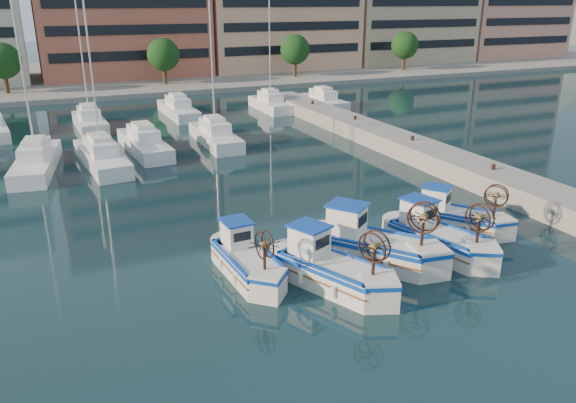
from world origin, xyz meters
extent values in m
plane|color=#17373C|center=(0.00, 0.00, 0.00)|extent=(300.00, 300.00, 0.00)
cube|color=gray|center=(13.00, 8.00, 0.60)|extent=(3.00, 60.00, 1.20)
cube|color=gray|center=(0.00, 67.00, 0.30)|extent=(180.00, 40.00, 0.60)
cylinder|color=#3F2B19|center=(-14.00, 53.50, 1.50)|extent=(0.50, 0.50, 3.00)
sphere|color=#194518|center=(-14.00, 53.50, 4.20)|extent=(4.00, 4.00, 4.00)
cylinder|color=#3F2B19|center=(4.00, 53.50, 1.50)|extent=(0.50, 0.50, 3.00)
sphere|color=#194518|center=(4.00, 53.50, 4.20)|extent=(4.00, 4.00, 4.00)
cylinder|color=#3F2B19|center=(22.00, 53.50, 1.50)|extent=(0.50, 0.50, 3.00)
sphere|color=#194518|center=(22.00, 53.50, 4.20)|extent=(4.00, 4.00, 4.00)
cylinder|color=#3F2B19|center=(40.00, 53.50, 1.50)|extent=(0.50, 0.50, 3.00)
sphere|color=#194518|center=(40.00, 53.50, 4.20)|extent=(4.00, 4.00, 4.00)
cone|color=slate|center=(140.00, 110.00, 0.00)|extent=(160.00, 160.00, 50.00)
cube|color=white|center=(-11.70, 21.21, 0.50)|extent=(3.56, 9.27, 1.00)
cylinder|color=silver|center=(-11.70, 21.21, 6.00)|extent=(0.12, 0.12, 11.00)
cube|color=white|center=(-7.65, 20.62, 0.50)|extent=(2.94, 9.00, 1.00)
cylinder|color=silver|center=(-7.65, 20.62, 6.00)|extent=(0.12, 0.12, 11.00)
cube|color=white|center=(-4.30, 23.15, 0.50)|extent=(2.69, 8.74, 1.00)
cube|color=white|center=(1.22, 23.37, 0.50)|extent=(2.38, 8.36, 1.00)
cylinder|color=silver|center=(1.22, 23.37, 6.00)|extent=(0.12, 0.12, 11.00)
cube|color=white|center=(-7.14, 33.11, 0.50)|extent=(2.41, 7.62, 1.00)
cylinder|color=silver|center=(-7.14, 33.11, 6.00)|extent=(0.12, 0.12, 11.00)
cube|color=white|center=(1.26, 35.47, 0.50)|extent=(2.26, 8.77, 1.00)
cube|color=white|center=(10.53, 34.64, 0.50)|extent=(2.30, 7.28, 1.00)
cylinder|color=silver|center=(10.53, 34.64, 6.00)|extent=(0.12, 0.12, 11.00)
cube|color=white|center=(16.14, 33.81, 0.50)|extent=(2.41, 7.43, 1.00)
cube|color=silver|center=(-4.21, 1.35, 0.49)|extent=(1.86, 3.97, 0.97)
cube|color=#0D3CAA|center=(-4.21, 1.35, 0.86)|extent=(1.92, 4.09, 0.15)
cube|color=blue|center=(-4.21, 1.35, 0.80)|extent=(1.48, 3.57, 0.06)
cube|color=white|center=(-4.27, 2.46, 1.48)|extent=(1.08, 1.26, 1.02)
cube|color=#0D3CAA|center=(-4.27, 2.46, 2.04)|extent=(1.23, 1.40, 0.07)
cylinder|color=#331E14|center=(-4.13, -0.32, 1.51)|extent=(0.11, 0.11, 1.08)
cylinder|color=brown|center=(-4.13, -0.32, 2.09)|extent=(0.31, 0.27, 0.26)
torus|color=#331E14|center=(-4.27, -0.33, 2.09)|extent=(0.12, 1.09, 1.09)
torus|color=#331E14|center=(-3.99, -0.31, 2.09)|extent=(0.12, 1.09, 1.09)
cube|color=silver|center=(-1.47, -0.85, 0.54)|extent=(3.41, 4.68, 1.08)
cube|color=#0D3CAA|center=(-1.47, -0.85, 0.95)|extent=(3.51, 4.82, 0.16)
cube|color=blue|center=(-1.47, -0.85, 0.88)|extent=(2.86, 4.12, 0.06)
cube|color=white|center=(-1.96, 0.27, 1.64)|extent=(1.56, 1.67, 1.13)
cube|color=#0D3CAA|center=(-1.96, 0.27, 2.25)|extent=(1.77, 1.87, 0.08)
cylinder|color=#331E14|center=(-0.73, -2.54, 1.67)|extent=(0.12, 0.12, 1.19)
cylinder|color=brown|center=(-0.73, -2.54, 2.30)|extent=(0.41, 0.39, 0.29)
torus|color=#331E14|center=(-0.88, -2.61, 2.30)|extent=(0.54, 1.13, 1.20)
torus|color=#331E14|center=(-0.59, -2.48, 2.30)|extent=(0.54, 1.13, 1.20)
cube|color=silver|center=(1.16, 0.29, 0.58)|extent=(4.36, 4.91, 1.16)
cube|color=#0D3CAA|center=(1.16, 0.29, 1.02)|extent=(4.49, 5.06, 0.18)
cube|color=blue|center=(1.16, 0.29, 0.95)|extent=(3.73, 4.28, 0.07)
cube|color=white|center=(0.37, 1.35, 1.77)|extent=(1.83, 1.88, 1.21)
cube|color=#0D3CAA|center=(0.37, 1.35, 2.43)|extent=(2.06, 2.11, 0.09)
cylinder|color=#331E14|center=(2.35, -1.31, 1.80)|extent=(0.13, 0.13, 1.28)
cylinder|color=brown|center=(2.35, -1.31, 2.48)|extent=(0.47, 0.46, 0.31)
torus|color=#331E14|center=(2.21, -1.41, 2.48)|extent=(0.83, 1.08, 1.29)
torus|color=#331E14|center=(2.48, -1.21, 2.48)|extent=(0.83, 1.08, 1.29)
cube|color=silver|center=(4.30, -0.06, 0.53)|extent=(2.89, 4.58, 1.06)
cube|color=#0D3CAA|center=(4.30, -0.06, 0.94)|extent=(2.98, 4.72, 0.16)
cube|color=blue|center=(4.30, -0.06, 0.87)|extent=(2.39, 4.07, 0.06)
cube|color=white|center=(3.98, 1.11, 1.62)|extent=(1.42, 1.57, 1.11)
cube|color=#0D3CAA|center=(3.98, 1.11, 2.23)|extent=(1.61, 1.75, 0.08)
cylinder|color=#331E14|center=(4.79, -1.82, 1.65)|extent=(0.12, 0.12, 1.17)
cylinder|color=brown|center=(4.79, -1.82, 2.28)|extent=(0.39, 0.36, 0.28)
torus|color=#331E14|center=(4.64, -1.86, 2.28)|extent=(0.38, 1.16, 1.18)
torus|color=#331E14|center=(4.94, -1.78, 2.28)|extent=(0.38, 1.16, 1.18)
cube|color=silver|center=(6.83, 1.75, 0.49)|extent=(3.61, 4.14, 0.97)
cube|color=#0D3CAA|center=(6.83, 1.75, 0.86)|extent=(3.72, 4.27, 0.15)
cube|color=blue|center=(6.83, 1.75, 0.80)|extent=(3.08, 3.61, 0.06)
cube|color=white|center=(6.19, 2.66, 1.48)|extent=(1.53, 1.57, 1.02)
cube|color=#0D3CAA|center=(6.19, 2.66, 2.04)|extent=(1.72, 1.77, 0.07)
cylinder|color=#331E14|center=(7.79, 0.39, 1.51)|extent=(0.11, 0.11, 1.08)
cylinder|color=brown|center=(7.79, 0.39, 2.09)|extent=(0.39, 0.38, 0.26)
torus|color=#331E14|center=(7.68, 0.31, 2.09)|extent=(0.68, 0.92, 1.08)
torus|color=#331E14|center=(7.90, 0.47, 2.09)|extent=(0.68, 0.92, 1.08)
camera|label=1|loc=(-11.13, -18.11, 10.72)|focal=35.00mm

